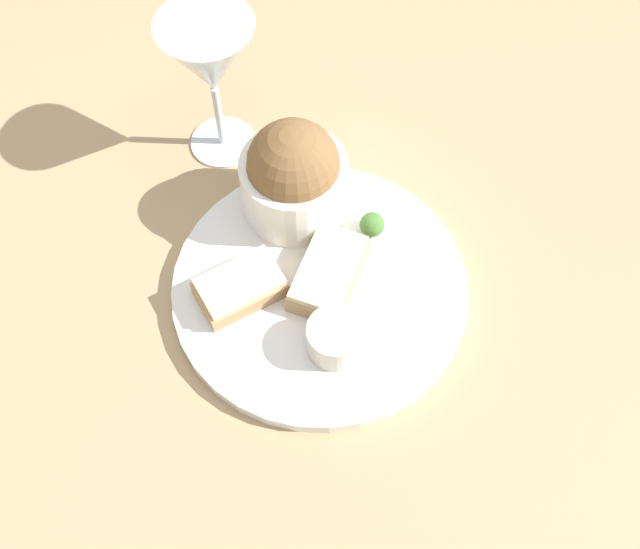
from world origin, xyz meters
name	(u,v)px	position (x,y,z in m)	size (l,w,h in m)	color
ground_plane	(320,292)	(0.00, 0.00, 0.00)	(4.00, 4.00, 0.00)	tan
dinner_plate	(320,289)	(0.00, 0.00, 0.01)	(0.28, 0.28, 0.01)	white
salad_bowl	(294,175)	(-0.04, -0.09, 0.06)	(0.10, 0.10, 0.11)	white
sauce_ramekin	(335,337)	(0.03, 0.06, 0.03)	(0.05, 0.05, 0.03)	beige
cheese_toast_near	(331,276)	(-0.01, 0.00, 0.03)	(0.11, 0.09, 0.03)	tan
cheese_toast_far	(240,287)	(0.06, -0.04, 0.03)	(0.09, 0.06, 0.03)	tan
wine_glass	(210,61)	(-0.03, -0.21, 0.12)	(0.09, 0.09, 0.17)	silver
garnish	(372,225)	(-0.08, -0.02, 0.03)	(0.02, 0.02, 0.02)	#477533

